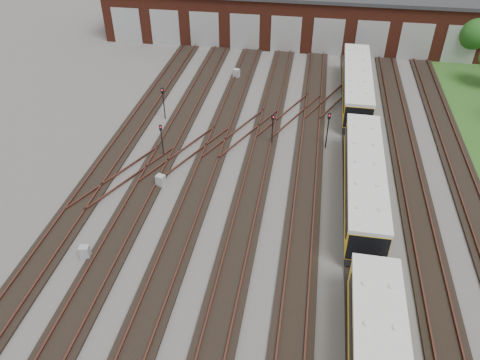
# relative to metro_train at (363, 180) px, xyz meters

# --- Properties ---
(ground) EXTENTS (120.00, 120.00, 0.00)m
(ground) POSITION_rel_metro_train_xyz_m (-6.00, -6.24, -1.83)
(ground) COLOR #4D4A47
(ground) RESTS_ON ground
(track_network) EXTENTS (30.40, 70.00, 0.33)m
(track_network) POSITION_rel_metro_train_xyz_m (-6.17, -5.65, -1.73)
(track_network) COLOR black
(track_network) RESTS_ON ground
(maintenance_shed) EXTENTS (51.00, 12.50, 6.35)m
(maintenance_shed) POSITION_rel_metro_train_xyz_m (-6.01, 33.74, 1.37)
(maintenance_shed) COLOR #522014
(maintenance_shed) RESTS_ON ground
(metro_train) EXTENTS (2.74, 46.25, 2.94)m
(metro_train) POSITION_rel_metro_train_xyz_m (0.00, 0.00, 0.00)
(metro_train) COLOR black
(metro_train) RESTS_ON ground
(signal_mast_0) EXTENTS (0.26, 0.25, 3.12)m
(signal_mast_0) POSITION_rel_metro_train_xyz_m (-17.65, 9.41, 0.16)
(signal_mast_0) COLOR black
(signal_mast_0) RESTS_ON ground
(signal_mast_1) EXTENTS (0.27, 0.26, 3.02)m
(signal_mast_1) POSITION_rel_metro_train_xyz_m (-15.88, 3.15, 0.09)
(signal_mast_1) COLOR black
(signal_mast_1) RESTS_ON ground
(signal_mast_2) EXTENTS (0.28, 0.27, 2.91)m
(signal_mast_2) POSITION_rel_metro_train_xyz_m (-7.22, 6.49, 0.04)
(signal_mast_2) COLOR black
(signal_mast_2) RESTS_ON ground
(signal_mast_3) EXTENTS (0.26, 0.25, 3.32)m
(signal_mast_3) POSITION_rel_metro_train_xyz_m (-2.64, 6.80, 0.29)
(signal_mast_3) COLOR black
(signal_mast_3) RESTS_ON ground
(relay_cabinet_0) EXTENTS (0.66, 0.58, 0.98)m
(relay_cabinet_0) POSITION_rel_metro_train_xyz_m (-17.33, -8.80, -1.35)
(relay_cabinet_0) COLOR #9B9D9F
(relay_cabinet_0) RESTS_ON ground
(relay_cabinet_1) EXTENTS (0.80, 0.74, 1.06)m
(relay_cabinet_1) POSITION_rel_metro_train_xyz_m (-12.57, 19.39, -1.30)
(relay_cabinet_1) COLOR #9B9D9F
(relay_cabinet_1) RESTS_ON ground
(relay_cabinet_2) EXTENTS (0.76, 0.69, 1.05)m
(relay_cabinet_2) POSITION_rel_metro_train_xyz_m (-14.85, -0.85, -1.31)
(relay_cabinet_2) COLOR #9B9D9F
(relay_cabinet_2) RESTS_ON ground
(relay_cabinet_3) EXTENTS (0.78, 0.71, 1.07)m
(relay_cabinet_3) POSITION_rel_metro_train_xyz_m (1.78, 10.94, -1.30)
(relay_cabinet_3) COLOR #9B9D9F
(relay_cabinet_3) RESTS_ON ground
(relay_cabinet_4) EXTENTS (0.62, 0.53, 0.96)m
(relay_cabinet_4) POSITION_rel_metro_train_xyz_m (0.13, 4.90, -1.36)
(relay_cabinet_4) COLOR #9B9D9F
(relay_cabinet_4) RESTS_ON ground
(tree_0) EXTENTS (3.74, 3.74, 6.20)m
(tree_0) POSITION_rel_metro_train_xyz_m (13.29, 28.26, 2.15)
(tree_0) COLOR #322316
(tree_0) RESTS_ON ground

